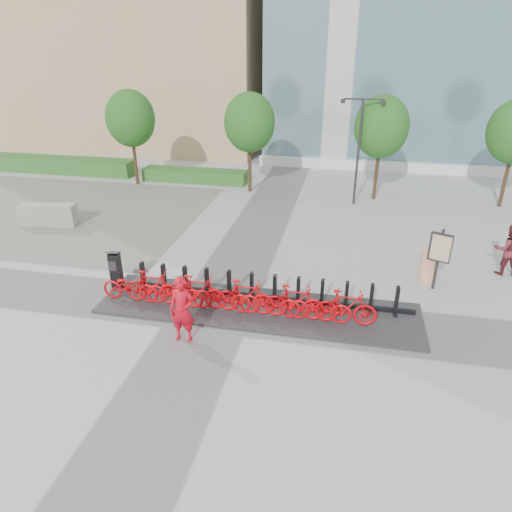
% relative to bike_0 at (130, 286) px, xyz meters
% --- Properties ---
extents(ground, '(120.00, 120.00, 0.00)m').
position_rel_bike_0_xyz_m(ground, '(2.60, 0.05, -0.55)').
color(ground, '#A1A1A1').
extents(gravel_patch, '(14.00, 14.00, 0.00)m').
position_rel_bike_0_xyz_m(gravel_patch, '(-7.40, 7.05, -0.55)').
color(gravel_patch, gray).
rests_on(gravel_patch, ground).
extents(hedge_a, '(10.00, 1.40, 0.90)m').
position_rel_bike_0_xyz_m(hedge_a, '(-11.40, 13.55, -0.10)').
color(hedge_a, '#265326').
rests_on(hedge_a, ground).
extents(hedge_b, '(6.00, 1.20, 0.70)m').
position_rel_bike_0_xyz_m(hedge_b, '(-2.40, 13.25, -0.20)').
color(hedge_b, '#265326').
rests_on(hedge_b, ground).
extents(tree_0, '(2.60, 2.60, 5.10)m').
position_rel_bike_0_xyz_m(tree_0, '(-5.40, 12.05, 3.04)').
color(tree_0, '#3C2714').
rests_on(tree_0, ground).
extents(tree_1, '(2.60, 2.60, 5.10)m').
position_rel_bike_0_xyz_m(tree_1, '(1.10, 12.05, 3.04)').
color(tree_1, '#3C2714').
rests_on(tree_1, ground).
extents(tree_2, '(2.60, 2.60, 5.10)m').
position_rel_bike_0_xyz_m(tree_2, '(7.60, 12.05, 3.04)').
color(tree_2, '#3C2714').
rests_on(tree_2, ground).
extents(streetlamp, '(2.00, 0.20, 5.00)m').
position_rel_bike_0_xyz_m(streetlamp, '(6.60, 11.05, 2.58)').
color(streetlamp, black).
rests_on(streetlamp, ground).
extents(dock_pad, '(9.60, 2.40, 0.08)m').
position_rel_bike_0_xyz_m(dock_pad, '(3.90, 0.35, -0.51)').
color(dock_pad, '#2E2E31').
rests_on(dock_pad, ground).
extents(dock_rail_posts, '(8.02, 0.50, 0.85)m').
position_rel_bike_0_xyz_m(dock_rail_posts, '(3.96, 0.82, -0.05)').
color(dock_rail_posts, black).
rests_on(dock_rail_posts, dock_pad).
extents(bike_0, '(1.79, 0.63, 0.94)m').
position_rel_bike_0_xyz_m(bike_0, '(0.00, 0.00, 0.00)').
color(bike_0, red).
rests_on(bike_0, dock_pad).
extents(bike_1, '(1.74, 0.49, 1.05)m').
position_rel_bike_0_xyz_m(bike_1, '(0.72, 0.00, 0.05)').
color(bike_1, red).
rests_on(bike_1, dock_pad).
extents(bike_2, '(1.79, 0.63, 0.94)m').
position_rel_bike_0_xyz_m(bike_2, '(1.44, 0.00, 0.00)').
color(bike_2, red).
rests_on(bike_2, dock_pad).
extents(bike_3, '(1.74, 0.49, 1.05)m').
position_rel_bike_0_xyz_m(bike_3, '(2.16, 0.00, 0.05)').
color(bike_3, red).
rests_on(bike_3, dock_pad).
extents(bike_4, '(1.79, 0.63, 0.94)m').
position_rel_bike_0_xyz_m(bike_4, '(2.88, 0.00, 0.00)').
color(bike_4, red).
rests_on(bike_4, dock_pad).
extents(bike_5, '(1.74, 0.49, 1.05)m').
position_rel_bike_0_xyz_m(bike_5, '(3.60, 0.00, 0.05)').
color(bike_5, red).
rests_on(bike_5, dock_pad).
extents(bike_6, '(1.79, 0.63, 0.94)m').
position_rel_bike_0_xyz_m(bike_6, '(4.32, 0.00, 0.00)').
color(bike_6, red).
rests_on(bike_6, dock_pad).
extents(bike_7, '(1.74, 0.49, 1.05)m').
position_rel_bike_0_xyz_m(bike_7, '(5.04, 0.00, 0.05)').
color(bike_7, red).
rests_on(bike_7, dock_pad).
extents(bike_8, '(1.79, 0.63, 0.94)m').
position_rel_bike_0_xyz_m(bike_8, '(5.76, 0.00, 0.00)').
color(bike_8, red).
rests_on(bike_8, dock_pad).
extents(bike_9, '(1.74, 0.49, 1.05)m').
position_rel_bike_0_xyz_m(bike_9, '(6.48, 0.00, 0.05)').
color(bike_9, red).
rests_on(bike_9, dock_pad).
extents(kiosk, '(0.44, 0.39, 1.31)m').
position_rel_bike_0_xyz_m(kiosk, '(-0.79, 0.66, 0.16)').
color(kiosk, black).
rests_on(kiosk, dock_pad).
extents(worker_red, '(0.69, 0.46, 1.87)m').
position_rel_bike_0_xyz_m(worker_red, '(2.25, -1.53, 0.38)').
color(worker_red, red).
rests_on(worker_red, ground).
extents(pedestrian, '(0.91, 0.73, 1.82)m').
position_rel_bike_0_xyz_m(pedestrian, '(11.76, 4.39, 0.36)').
color(pedestrian, maroon).
rests_on(pedestrian, ground).
extents(construction_barrel, '(0.61, 0.61, 1.08)m').
position_rel_bike_0_xyz_m(construction_barrel, '(9.11, 3.31, -0.01)').
color(construction_barrel, '#D54300').
rests_on(construction_barrel, ground).
extents(jersey_barrier, '(2.49, 1.05, 0.93)m').
position_rel_bike_0_xyz_m(jersey_barrier, '(-6.45, 5.36, -0.08)').
color(jersey_barrier, '#9F9C89').
rests_on(jersey_barrier, ground).
extents(map_sign, '(0.66, 0.37, 2.08)m').
position_rel_bike_0_xyz_m(map_sign, '(9.25, 2.77, 0.83)').
color(map_sign, black).
rests_on(map_sign, ground).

